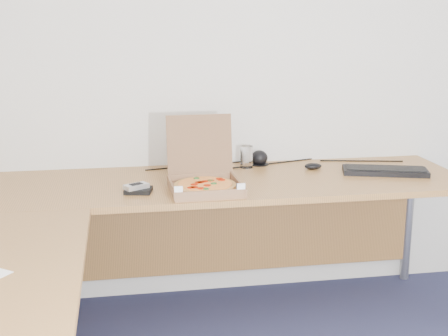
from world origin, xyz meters
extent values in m
cube|color=#9D6935|center=(-0.50, 1.40, 0.71)|extent=(2.50, 0.70, 0.03)
cylinder|color=gray|center=(0.70, 1.70, 0.35)|extent=(0.05, 0.05, 0.70)
cube|color=brown|center=(-0.55, 1.23, 0.73)|extent=(0.31, 0.31, 0.01)
cube|color=brown|center=(-0.55, 1.40, 0.89)|extent=(0.31, 0.06, 0.31)
cylinder|color=#C58541|center=(-0.55, 1.23, 0.75)|extent=(0.28, 0.28, 0.02)
cylinder|color=red|center=(-0.55, 1.23, 0.76)|extent=(0.24, 0.24, 0.00)
cylinder|color=white|center=(-0.27, 1.63, 0.79)|extent=(0.07, 0.07, 0.12)
cube|color=black|center=(0.39, 1.39, 0.74)|extent=(0.44, 0.26, 0.03)
ellipsoid|color=black|center=(0.06, 1.53, 0.75)|extent=(0.10, 0.08, 0.03)
cube|color=black|center=(-0.85, 1.25, 0.74)|extent=(0.14, 0.12, 0.02)
cube|color=#B2B5BA|center=(-0.85, 1.25, 0.76)|extent=(0.12, 0.10, 0.02)
ellipsoid|color=black|center=(-0.19, 1.68, 0.77)|extent=(0.10, 0.10, 0.08)
camera|label=1|loc=(-0.91, -1.43, 1.50)|focal=49.22mm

